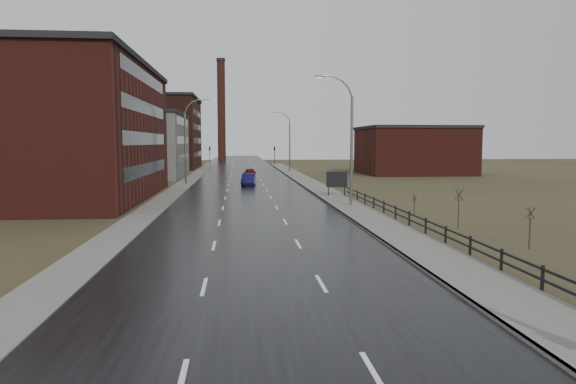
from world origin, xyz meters
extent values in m
cube|color=black|center=(0.00, 60.00, 0.03)|extent=(14.00, 300.00, 0.06)
cube|color=#595651|center=(8.60, 35.00, 0.09)|extent=(3.20, 180.00, 0.18)
cube|color=slate|center=(7.08, 35.00, 0.09)|extent=(0.16, 180.00, 0.18)
cube|color=#595651|center=(-8.20, 60.00, 0.06)|extent=(2.40, 260.00, 0.12)
cube|color=#471914|center=(-21.00, 45.00, 6.50)|extent=(22.00, 28.00, 13.00)
cube|color=black|center=(-21.00, 45.00, 13.25)|extent=(22.44, 28.56, 0.50)
cube|color=black|center=(-10.02, 45.00, 3.00)|extent=(0.06, 22.40, 1.20)
cube|color=black|center=(-10.02, 45.00, 6.00)|extent=(0.06, 22.40, 1.20)
cube|color=black|center=(-10.02, 45.00, 9.00)|extent=(0.06, 22.40, 1.20)
cube|color=black|center=(-10.02, 45.00, 12.00)|extent=(0.06, 22.40, 1.20)
cube|color=slate|center=(-18.00, 78.00, 5.00)|extent=(16.00, 20.00, 10.00)
cube|color=black|center=(-18.00, 78.00, 10.25)|extent=(16.32, 20.40, 0.50)
cube|color=black|center=(-10.02, 78.00, 3.00)|extent=(0.06, 16.00, 1.20)
cube|color=black|center=(-10.02, 78.00, 6.00)|extent=(0.06, 16.00, 1.20)
cube|color=black|center=(-10.02, 78.00, 9.00)|extent=(0.06, 16.00, 1.20)
cube|color=#331611|center=(-23.00, 108.00, 7.50)|extent=(26.00, 24.00, 15.00)
cube|color=black|center=(-23.00, 108.00, 15.25)|extent=(26.52, 24.48, 0.50)
cube|color=black|center=(-10.02, 108.00, 3.00)|extent=(0.06, 19.20, 1.20)
cube|color=black|center=(-10.02, 108.00, 6.00)|extent=(0.06, 19.20, 1.20)
cube|color=black|center=(-10.02, 108.00, 9.00)|extent=(0.06, 19.20, 1.20)
cube|color=black|center=(-10.02, 108.00, 12.00)|extent=(0.06, 19.20, 1.20)
cube|color=#471914|center=(30.30, 82.00, 4.00)|extent=(18.00, 16.00, 8.00)
cube|color=black|center=(30.30, 82.00, 8.25)|extent=(18.36, 16.32, 0.50)
cylinder|color=#331611|center=(-6.00, 150.00, 15.00)|extent=(2.40, 2.40, 30.00)
cylinder|color=black|center=(-6.00, 150.00, 30.30)|extent=(2.70, 2.70, 0.80)
cylinder|color=slate|center=(8.80, 36.00, 4.75)|extent=(0.24, 0.24, 9.50)
cylinder|color=slate|center=(8.63, 36.00, 9.90)|extent=(0.51, 0.14, 0.98)
cylinder|color=slate|center=(8.16, 36.00, 10.62)|extent=(0.81, 0.14, 0.81)
cylinder|color=slate|center=(7.44, 36.00, 11.09)|extent=(0.98, 0.14, 0.51)
cylinder|color=slate|center=(6.60, 36.00, 11.26)|extent=(1.01, 0.14, 0.14)
cube|color=slate|center=(5.91, 36.00, 11.21)|extent=(0.70, 0.28, 0.18)
cube|color=silver|center=(5.91, 36.00, 11.11)|extent=(0.50, 0.20, 0.04)
cylinder|color=slate|center=(-8.00, 62.00, 4.75)|extent=(0.24, 0.24, 9.50)
cylinder|color=slate|center=(-7.83, 62.00, 9.90)|extent=(0.51, 0.14, 0.98)
cylinder|color=slate|center=(-7.36, 62.00, 10.62)|extent=(0.81, 0.14, 0.81)
cylinder|color=slate|center=(-6.64, 62.00, 11.09)|extent=(0.98, 0.14, 0.51)
cylinder|color=slate|center=(-5.80, 62.00, 11.26)|extent=(1.01, 0.14, 0.14)
cube|color=slate|center=(-5.11, 62.00, 11.21)|extent=(0.70, 0.28, 0.18)
cube|color=silver|center=(-5.11, 62.00, 11.11)|extent=(0.50, 0.20, 0.04)
cylinder|color=slate|center=(8.80, 90.00, 4.75)|extent=(0.24, 0.24, 9.50)
cylinder|color=slate|center=(8.63, 90.00, 9.90)|extent=(0.51, 0.14, 0.98)
cylinder|color=slate|center=(8.16, 90.00, 10.62)|extent=(0.81, 0.14, 0.81)
cylinder|color=slate|center=(7.44, 90.00, 11.09)|extent=(0.98, 0.14, 0.51)
cylinder|color=slate|center=(6.60, 90.00, 11.26)|extent=(1.01, 0.14, 0.14)
cube|color=slate|center=(5.91, 90.00, 11.21)|extent=(0.70, 0.28, 0.18)
cube|color=silver|center=(5.91, 90.00, 11.11)|extent=(0.50, 0.20, 0.04)
cube|color=black|center=(10.30, 10.00, 0.55)|extent=(0.10, 0.10, 1.10)
cube|color=black|center=(10.30, 13.00, 0.55)|extent=(0.10, 0.10, 1.10)
cube|color=black|center=(10.30, 16.00, 0.55)|extent=(0.10, 0.10, 1.10)
cube|color=black|center=(10.30, 19.00, 0.55)|extent=(0.10, 0.10, 1.10)
cube|color=black|center=(10.30, 22.00, 0.55)|extent=(0.10, 0.10, 1.10)
cube|color=black|center=(10.30, 25.00, 0.55)|extent=(0.10, 0.10, 1.10)
cube|color=black|center=(10.30, 28.00, 0.55)|extent=(0.10, 0.10, 1.10)
cube|color=black|center=(10.30, 31.00, 0.55)|extent=(0.10, 0.10, 1.10)
cube|color=black|center=(10.30, 34.00, 0.55)|extent=(0.10, 0.10, 1.10)
cube|color=black|center=(10.30, 37.00, 0.55)|extent=(0.10, 0.10, 1.10)
cube|color=black|center=(10.30, 40.00, 0.55)|extent=(0.10, 0.10, 1.10)
cube|color=black|center=(10.30, 43.00, 0.55)|extent=(0.10, 0.10, 1.10)
cube|color=black|center=(10.30, 18.50, 0.95)|extent=(0.08, 53.00, 0.10)
cube|color=black|center=(10.30, 18.50, 0.55)|extent=(0.08, 53.00, 0.10)
cylinder|color=#382D23|center=(14.42, 17.80, 0.83)|extent=(0.08, 0.08, 1.66)
cylinder|color=#382D23|center=(14.47, 17.80, 1.91)|extent=(0.04, 0.56, 0.66)
cylinder|color=#382D23|center=(14.43, 17.85, 1.91)|extent=(0.53, 0.21, 0.67)
cylinder|color=#382D23|center=(14.37, 17.83, 1.91)|extent=(0.32, 0.48, 0.67)
cylinder|color=#382D23|center=(14.37, 17.77, 1.91)|extent=(0.32, 0.48, 0.67)
cylinder|color=#382D23|center=(14.43, 17.75, 1.91)|extent=(0.53, 0.21, 0.67)
cylinder|color=#382D23|center=(13.34, 24.26, 0.97)|extent=(0.08, 0.08, 1.94)
cylinder|color=#382D23|center=(13.39, 24.26, 2.23)|extent=(0.04, 0.65, 0.77)
cylinder|color=#382D23|center=(13.35, 24.31, 2.23)|extent=(0.62, 0.24, 0.77)
cylinder|color=#382D23|center=(13.30, 24.29, 2.23)|extent=(0.37, 0.55, 0.78)
cylinder|color=#382D23|center=(13.30, 24.23, 2.23)|extent=(0.37, 0.55, 0.78)
cylinder|color=#382D23|center=(13.35, 24.21, 2.23)|extent=(0.62, 0.24, 0.77)
cylinder|color=#382D23|center=(12.61, 30.63, 0.59)|extent=(0.08, 0.08, 1.18)
cylinder|color=#382D23|center=(12.66, 30.63, 1.35)|extent=(0.04, 0.41, 0.47)
cylinder|color=#382D23|center=(12.62, 30.68, 1.35)|extent=(0.39, 0.16, 0.48)
cylinder|color=#382D23|center=(12.57, 30.66, 1.35)|extent=(0.24, 0.35, 0.49)
cylinder|color=#382D23|center=(12.57, 30.60, 1.35)|extent=(0.24, 0.35, 0.49)
cylinder|color=#382D23|center=(12.62, 30.58, 1.35)|extent=(0.39, 0.16, 0.48)
cube|color=black|center=(8.27, 44.23, 0.90)|extent=(0.10, 0.10, 1.80)
cube|color=black|center=(9.93, 44.23, 0.90)|extent=(0.10, 0.10, 1.80)
cube|color=silver|center=(9.10, 44.18, 1.86)|extent=(2.08, 0.08, 1.51)
cube|color=black|center=(9.10, 44.13, 1.86)|extent=(2.18, 0.04, 1.61)
cylinder|color=black|center=(-8.00, 120.00, 2.60)|extent=(0.16, 0.16, 5.20)
imported|color=black|center=(-8.00, 120.00, 4.75)|extent=(0.58, 2.73, 1.10)
sphere|color=#FF190C|center=(-8.00, 119.85, 5.05)|extent=(0.18, 0.18, 0.18)
cylinder|color=black|center=(8.00, 120.00, 2.60)|extent=(0.16, 0.16, 5.20)
imported|color=black|center=(8.00, 120.00, 4.75)|extent=(0.58, 2.73, 1.10)
sphere|color=#FF190C|center=(8.00, 119.85, 5.05)|extent=(0.18, 0.18, 0.18)
imported|color=#120D44|center=(0.34, 58.81, 0.79)|extent=(2.07, 4.94, 1.59)
imported|color=#51120D|center=(0.90, 76.92, 0.71)|extent=(2.13, 4.32, 1.42)
camera|label=1|loc=(-0.92, -7.67, 5.63)|focal=32.00mm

